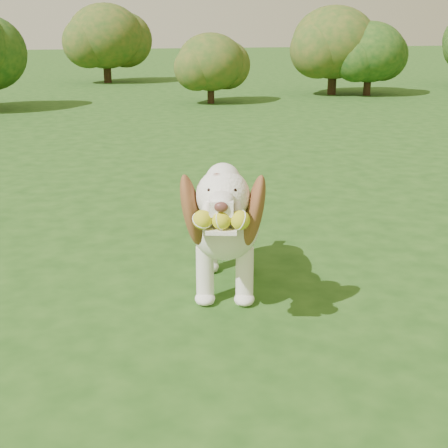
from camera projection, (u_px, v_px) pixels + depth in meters
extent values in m
plane|color=#1E4413|center=(261.00, 305.00, 3.37)|extent=(80.00, 80.00, 0.00)
ellipsoid|color=white|center=(226.00, 218.00, 3.51)|extent=(0.57, 0.78, 0.37)
ellipsoid|color=white|center=(225.00, 226.00, 3.24)|extent=(0.46, 0.46, 0.36)
ellipsoid|color=white|center=(227.00, 208.00, 3.75)|extent=(0.42, 0.42, 0.33)
cylinder|color=white|center=(224.00, 216.00, 3.08)|extent=(0.27, 0.33, 0.28)
sphere|color=white|center=(223.00, 196.00, 2.91)|extent=(0.32, 0.32, 0.26)
sphere|color=white|center=(223.00, 180.00, 2.91)|extent=(0.21, 0.21, 0.17)
cube|color=white|center=(222.00, 206.00, 2.77)|extent=(0.15, 0.18, 0.07)
ellipsoid|color=#592D28|center=(221.00, 207.00, 2.69)|extent=(0.07, 0.06, 0.05)
cube|color=white|center=(222.00, 228.00, 2.79)|extent=(0.18, 0.20, 0.02)
ellipsoid|color=brown|center=(191.00, 210.00, 2.95)|extent=(0.21, 0.23, 0.39)
ellipsoid|color=brown|center=(254.00, 211.00, 2.94)|extent=(0.18, 0.27, 0.39)
cylinder|color=white|center=(228.00, 195.00, 3.88)|extent=(0.12, 0.19, 0.14)
cylinder|color=white|center=(205.00, 275.00, 3.35)|extent=(0.12, 0.12, 0.32)
cylinder|color=white|center=(245.00, 275.00, 3.35)|extent=(0.12, 0.12, 0.32)
cylinder|color=white|center=(210.00, 246.00, 3.80)|extent=(0.12, 0.12, 0.32)
cylinder|color=white|center=(245.00, 246.00, 3.79)|extent=(0.12, 0.12, 0.32)
sphere|color=gold|center=(202.00, 220.00, 2.73)|extent=(0.11, 0.11, 0.09)
sphere|color=gold|center=(221.00, 220.00, 2.73)|extent=(0.11, 0.11, 0.09)
sphere|color=gold|center=(240.00, 220.00, 2.73)|extent=(0.11, 0.11, 0.09)
cylinder|color=#382314|center=(332.00, 81.00, 13.62)|extent=(0.19, 0.19, 0.60)
ellipsoid|color=#123D13|center=(334.00, 42.00, 13.38)|extent=(1.81, 1.81, 1.53)
cylinder|color=#382314|center=(211.00, 92.00, 12.08)|extent=(0.13, 0.13, 0.43)
ellipsoid|color=#123D13|center=(211.00, 62.00, 11.91)|extent=(1.28, 1.28, 1.09)
cylinder|color=#382314|center=(107.00, 70.00, 16.46)|extent=(0.20, 0.20, 0.65)
ellipsoid|color=#123D13|center=(105.00, 36.00, 16.20)|extent=(1.95, 1.95, 1.66)
cylinder|color=#382314|center=(367.00, 84.00, 13.45)|extent=(0.15, 0.15, 0.50)
ellipsoid|color=#123D13|center=(369.00, 52.00, 13.25)|extent=(1.49, 1.49, 1.27)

